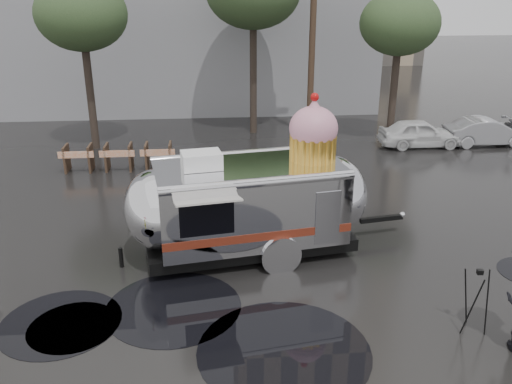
{
  "coord_description": "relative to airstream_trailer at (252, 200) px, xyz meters",
  "views": [
    {
      "loc": [
        -2.02,
        -10.04,
        6.82
      ],
      "look_at": [
        -0.92,
        2.86,
        1.71
      ],
      "focal_mm": 38.0,
      "sensor_mm": 36.0,
      "label": 1
    }
  ],
  "objects": [
    {
      "name": "tree_left",
      "position": [
        -5.98,
        10.12,
        3.98
      ],
      "size": [
        3.64,
        3.64,
        6.95
      ],
      "color": "#382D26",
      "rests_on": "ground"
    },
    {
      "name": "puddles",
      "position": [
        -1.34,
        -3.31,
        -1.5
      ],
      "size": [
        13.26,
        5.32,
        0.01
      ],
      "color": "black",
      "rests_on": "ground"
    },
    {
      "name": "airstream_trailer",
      "position": [
        0.0,
        0.0,
        0.0
      ],
      "size": [
        7.87,
        3.81,
        4.28
      ],
      "rotation": [
        0.0,
        0.0,
        0.17
      ],
      "color": "silver",
      "rests_on": "ground"
    },
    {
      "name": "barricade_row",
      "position": [
        -4.53,
        7.09,
        -0.98
      ],
      "size": [
        4.3,
        0.8,
        1.0
      ],
      "color": "#473323",
      "rests_on": "ground"
    },
    {
      "name": "tree_right",
      "position": [
        7.02,
        10.12,
        3.55
      ],
      "size": [
        3.36,
        3.36,
        6.42
      ],
      "color": "#382D26",
      "rests_on": "ground"
    },
    {
      "name": "tripod",
      "position": [
        4.26,
        -3.88,
        -0.67
      ],
      "size": [
        0.55,
        0.59,
        1.43
      ],
      "rotation": [
        0.0,
        0.0,
        -0.15
      ],
      "color": "black",
      "rests_on": "ground"
    },
    {
      "name": "ground",
      "position": [
        1.02,
        -2.88,
        -1.5
      ],
      "size": [
        120.0,
        120.0,
        0.0
      ],
      "primitive_type": "plane",
      "color": "black",
      "rests_on": "ground"
    },
    {
      "name": "utility_pole",
      "position": [
        3.52,
        11.12,
        3.12
      ],
      "size": [
        1.6,
        0.28,
        9.0
      ],
      "color": "#473323",
      "rests_on": "ground"
    }
  ]
}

